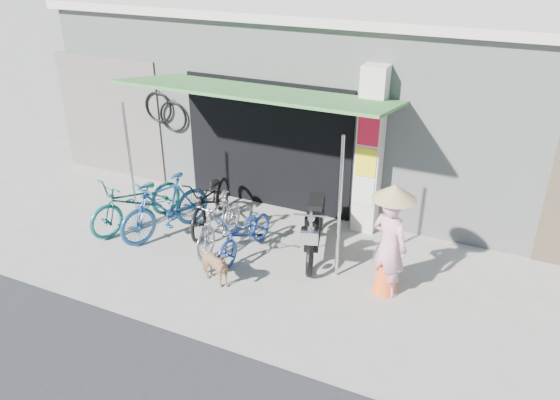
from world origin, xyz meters
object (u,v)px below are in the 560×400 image
at_px(bike_teal, 137,201).
at_px(nun, 389,241).
at_px(bike_blue, 165,207).
at_px(street_dog, 213,267).
at_px(bike_silver, 219,222).
at_px(bike_navy, 245,233).
at_px(moped, 314,226).
at_px(bike_black, 211,200).

height_order(bike_teal, nun, nun).
bearing_deg(bike_blue, street_dog, -10.74).
distance_m(bike_blue, bike_silver, 1.08).
bearing_deg(bike_silver, bike_teal, 177.33).
distance_m(bike_silver, street_dog, 1.15).
height_order(bike_blue, bike_navy, bike_blue).
relative_size(bike_navy, moped, 0.84).
relative_size(bike_black, moped, 1.04).
height_order(moped, nun, nun).
xyz_separation_m(bike_silver, street_dog, (0.49, -1.02, -0.17)).
height_order(bike_teal, bike_navy, bike_teal).
relative_size(bike_teal, bike_black, 1.01).
bearing_deg(bike_blue, moped, 33.35).
bearing_deg(bike_black, nun, -23.27).
relative_size(moped, nun, 1.03).
distance_m(bike_teal, bike_blue, 0.66).
xyz_separation_m(bike_teal, bike_navy, (2.27, -0.06, -0.10)).
bearing_deg(bike_navy, street_dog, -88.08).
height_order(bike_navy, nun, nun).
bearing_deg(bike_navy, bike_teal, -176.90).
bearing_deg(nun, bike_teal, 19.92).
relative_size(bike_blue, street_dog, 2.55).
distance_m(bike_blue, nun, 4.04).
xyz_separation_m(bike_teal, bike_silver, (1.73, 0.00, -0.03)).
relative_size(bike_navy, street_dog, 2.16).
distance_m(bike_teal, bike_navy, 2.27).
height_order(bike_black, nun, nun).
distance_m(bike_teal, bike_black, 1.36).
relative_size(bike_silver, moped, 0.86).
bearing_deg(street_dog, bike_teal, 84.18).
relative_size(bike_navy, nun, 0.87).
xyz_separation_m(bike_black, bike_silver, (0.53, -0.61, -0.03)).
bearing_deg(bike_blue, bike_navy, 20.53).
bearing_deg(bike_black, bike_blue, -141.31).
bearing_deg(bike_navy, bike_blue, -176.24).
distance_m(bike_teal, bike_silver, 1.73).
xyz_separation_m(bike_teal, nun, (4.68, -0.11, 0.38)).
xyz_separation_m(bike_teal, street_dog, (2.22, -1.02, -0.20)).
relative_size(bike_black, street_dog, 2.67).
xyz_separation_m(bike_blue, bike_black, (0.55, 0.66, -0.05)).
bearing_deg(bike_silver, street_dog, -67.30).
bearing_deg(bike_teal, bike_navy, 16.14).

